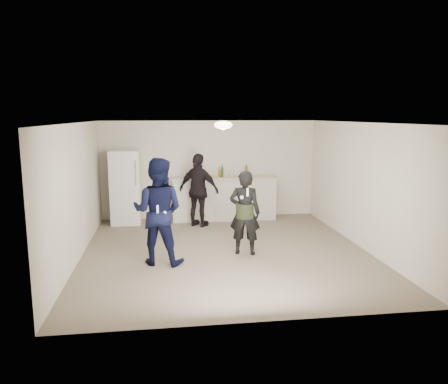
{
  "coord_description": "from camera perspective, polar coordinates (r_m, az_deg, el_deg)",
  "views": [
    {
      "loc": [
        -1.16,
        -8.15,
        2.64
      ],
      "look_at": [
        0.0,
        0.2,
        1.15
      ],
      "focal_mm": 35.0,
      "sensor_mm": 36.0,
      "label": 1
    }
  ],
  "objects": [
    {
      "name": "man",
      "position": [
        7.84,
        -8.62,
        -2.51
      ],
      "size": [
        1.1,
        0.96,
        1.91
      ],
      "primitive_type": "imported",
      "rotation": [
        0.0,
        0.0,
        2.85
      ],
      "color": "#0D1139",
      "rests_on": "floor"
    },
    {
      "name": "counter",
      "position": [
        11.13,
        -0.02,
        -0.93
      ],
      "size": [
        2.6,
        0.56,
        1.05
      ],
      "primitive_type": "cube",
      "color": "beige",
      "rests_on": "floor"
    },
    {
      "name": "ceiling_dome",
      "position": [
        8.54,
        -0.09,
        8.74
      ],
      "size": [
        0.36,
        0.36,
        0.16
      ],
      "primitive_type": "ellipsoid",
      "color": "white",
      "rests_on": "ceiling"
    },
    {
      "name": "wall_left",
      "position": [
        8.42,
        -18.67,
        -0.01
      ],
      "size": [
        0.0,
        6.0,
        6.0
      ],
      "primitive_type": "plane",
      "rotation": [
        1.57,
        0.0,
        1.57
      ],
      "color": "beige",
      "rests_on": "floor"
    },
    {
      "name": "shaker",
      "position": [
        10.95,
        -5.0,
        2.3
      ],
      "size": [
        0.08,
        0.08,
        0.17
      ],
      "primitive_type": "cylinder",
      "color": "silver",
      "rests_on": "counter_top"
    },
    {
      "name": "wall_right",
      "position": [
        9.15,
        17.5,
        0.81
      ],
      "size": [
        0.0,
        6.0,
        6.0
      ],
      "primitive_type": "plane",
      "rotation": [
        1.57,
        0.0,
        -1.57
      ],
      "color": "beige",
      "rests_on": "floor"
    },
    {
      "name": "woman",
      "position": [
        8.31,
        2.73,
        -2.71
      ],
      "size": [
        0.68,
        0.55,
        1.62
      ],
      "primitive_type": "imported",
      "rotation": [
        0.0,
        0.0,
        2.83
      ],
      "color": "black",
      "rests_on": "floor"
    },
    {
      "name": "ceiling",
      "position": [
        8.24,
        0.19,
        9.04
      ],
      "size": [
        6.0,
        6.0,
        0.0
      ],
      "primitive_type": "plane",
      "rotation": [
        3.14,
        0.0,
        0.0
      ],
      "color": "silver",
      "rests_on": "wall_back"
    },
    {
      "name": "wall_front",
      "position": [
        5.46,
        4.63,
        -4.77
      ],
      "size": [
        6.0,
        0.0,
        6.0
      ],
      "primitive_type": "plane",
      "rotation": [
        -1.57,
        0.0,
        0.0
      ],
      "color": "beige",
      "rests_on": "floor"
    },
    {
      "name": "camo_shorts",
      "position": [
        8.3,
        2.73,
        -2.45
      ],
      "size": [
        0.34,
        0.34,
        0.28
      ],
      "primitive_type": "cylinder",
      "color": "#2B3819",
      "rests_on": "woman"
    },
    {
      "name": "floor",
      "position": [
        8.65,
        0.18,
        -7.75
      ],
      "size": [
        6.0,
        6.0,
        0.0
      ],
      "primitive_type": "plane",
      "color": "#6B5B4C",
      "rests_on": "ground"
    },
    {
      "name": "spectator",
      "position": [
        10.39,
        -3.29,
        0.23
      ],
      "size": [
        1.09,
        0.92,
        1.75
      ],
      "primitive_type": "imported",
      "rotation": [
        0.0,
        0.0,
        2.56
      ],
      "color": "black",
      "rests_on": "floor"
    },
    {
      "name": "fridge",
      "position": [
        10.94,
        -12.75,
        0.62
      ],
      "size": [
        0.7,
        0.7,
        1.8
      ],
      "primitive_type": "cube",
      "color": "white",
      "rests_on": "floor"
    },
    {
      "name": "bottle_cluster",
      "position": [
        11.1,
        1.37,
        2.57
      ],
      "size": [
        0.77,
        0.35,
        0.25
      ],
      "color": "#164E1E",
      "rests_on": "counter_top"
    },
    {
      "name": "counter_top",
      "position": [
        11.04,
        -0.02,
        1.85
      ],
      "size": [
        2.68,
        0.64,
        0.04
      ],
      "primitive_type": "cube",
      "color": "beige",
      "rests_on": "counter"
    },
    {
      "name": "nunchuk_man",
      "position": [
        7.58,
        -7.74,
        -2.72
      ],
      "size": [
        0.07,
        0.07,
        0.07
      ],
      "primitive_type": "sphere",
      "color": "white",
      "rests_on": "man"
    },
    {
      "name": "remote_woman",
      "position": [
        7.98,
        3.09,
        -0.03
      ],
      "size": [
        0.04,
        0.04,
        0.15
      ],
      "primitive_type": "cube",
      "color": "white",
      "rests_on": "woman"
    },
    {
      "name": "fridge_handle",
      "position": [
        10.49,
        -11.47,
        2.48
      ],
      "size": [
        0.02,
        0.02,
        0.6
      ],
      "primitive_type": "cylinder",
      "color": "#B8B8BC",
      "rests_on": "fridge"
    },
    {
      "name": "remote_man",
      "position": [
        7.54,
        -8.67,
        -2.27
      ],
      "size": [
        0.04,
        0.04,
        0.15
      ],
      "primitive_type": "cube",
      "color": "white",
      "rests_on": "man"
    },
    {
      "name": "nunchuk_woman",
      "position": [
        8.01,
        2.34,
        -0.71
      ],
      "size": [
        0.07,
        0.07,
        0.07
      ],
      "primitive_type": "sphere",
      "color": "white",
      "rests_on": "woman"
    },
    {
      "name": "wall_back",
      "position": [
        11.3,
        -1.95,
        2.95
      ],
      "size": [
        6.0,
        0.0,
        6.0
      ],
      "primitive_type": "plane",
      "rotation": [
        1.57,
        0.0,
        0.0
      ],
      "color": "beige",
      "rests_on": "floor"
    }
  ]
}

